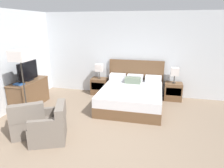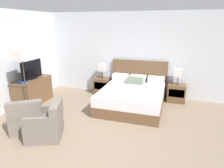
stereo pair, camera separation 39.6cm
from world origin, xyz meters
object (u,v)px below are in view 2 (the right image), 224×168
at_px(bed, 133,96).
at_px(floor_lamp, 22,59).
at_px(tv, 32,70).
at_px(table_lamp_right, 178,73).
at_px(armchair_by_window, 27,118).
at_px(nightstand_right, 176,93).
at_px(table_lamp_left, 102,68).
at_px(book_red_cover, 22,82).
at_px(nightstand_left, 103,86).
at_px(dresser, 33,91).
at_px(armchair_companion, 47,124).

xyz_separation_m(bed, floor_lamp, (-2.42, -1.45, 1.18)).
distance_m(tv, floor_lamp, 1.01).
height_order(table_lamp_right, armchair_by_window, table_lamp_right).
relative_size(bed, floor_lamp, 1.19).
xyz_separation_m(nightstand_right, table_lamp_left, (-2.39, 0.00, 0.63)).
height_order(bed, armchair_by_window, bed).
relative_size(table_lamp_left, tv, 0.58).
distance_m(nightstand_right, book_red_cover, 4.46).
xyz_separation_m(book_red_cover, armchair_by_window, (0.90, -0.97, -0.48)).
distance_m(nightstand_right, armchair_by_window, 4.21).
relative_size(nightstand_left, armchair_by_window, 0.57).
height_order(book_red_cover, floor_lamp, floor_lamp).
distance_m(dresser, floor_lamp, 1.39).
distance_m(nightstand_left, tv, 2.28).
height_order(nightstand_left, armchair_by_window, armchair_by_window).
height_order(table_lamp_right, floor_lamp, floor_lamp).
height_order(tv, armchair_by_window, tv).
relative_size(bed, dresser, 1.62).
bearing_deg(tv, floor_lamp, -61.75).
distance_m(armchair_companion, floor_lamp, 1.76).
bearing_deg(armchair_by_window, nightstand_right, 41.65).
height_order(bed, tv, tv).
relative_size(bed, book_red_cover, 8.03).
distance_m(nightstand_left, armchair_by_window, 2.90).
bearing_deg(dresser, table_lamp_right, 19.56).
bearing_deg(floor_lamp, tv, 118.25).
bearing_deg(nightstand_left, table_lamp_left, 90.00).
xyz_separation_m(table_lamp_right, floor_lamp, (-3.62, -2.18, 0.58)).
relative_size(nightstand_right, armchair_by_window, 0.57).
relative_size(bed, armchair_companion, 2.28).
relative_size(tv, floor_lamp, 0.48).
xyz_separation_m(armchair_companion, floor_lamp, (-1.07, 0.73, 1.20)).
xyz_separation_m(nightstand_right, table_lamp_right, (0.00, 0.00, 0.63)).
bearing_deg(nightstand_right, bed, -148.58).
height_order(table_lamp_left, tv, tv).
height_order(dresser, tv, tv).
distance_m(nightstand_right, tv, 4.34).
bearing_deg(table_lamp_left, bed, -31.48).
bearing_deg(tv, nightstand_right, 18.98).
bearing_deg(tv, table_lamp_right, 19.00).
bearing_deg(bed, book_red_cover, -158.95).
bearing_deg(nightstand_right, book_red_cover, -155.69).
bearing_deg(nightstand_right, nightstand_left, 180.00).
height_order(nightstand_right, table_lamp_right, table_lamp_right).
bearing_deg(table_lamp_left, floor_lamp, -119.48).
height_order(nightstand_right, armchair_companion, armchair_companion).
distance_m(tv, armchair_by_window, 1.82).
relative_size(nightstand_right, book_red_cover, 2.14).
bearing_deg(table_lamp_right, nightstand_right, -90.00).
bearing_deg(dresser, book_red_cover, -89.26).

